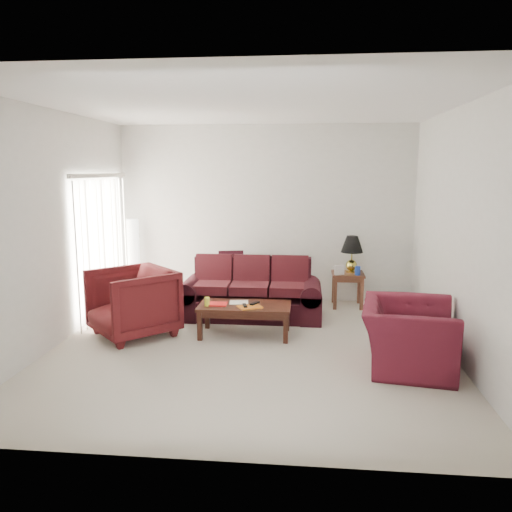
{
  "coord_description": "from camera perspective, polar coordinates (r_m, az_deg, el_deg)",
  "views": [
    {
      "loc": [
        0.68,
        -6.02,
        2.25
      ],
      "look_at": [
        0.0,
        0.85,
        1.05
      ],
      "focal_mm": 35.0,
      "sensor_mm": 36.0,
      "label": 1
    }
  ],
  "objects": [
    {
      "name": "blinds",
      "position": [
        8.03,
        -17.12,
        1.05
      ],
      "size": [
        0.1,
        2.0,
        2.16
      ],
      "primitive_type": "cube",
      "color": "silver",
      "rests_on": "ground"
    },
    {
      "name": "armchair_left",
      "position": [
        7.01,
        -13.92,
        -5.18
      ],
      "size": [
        1.42,
        1.42,
        0.93
      ],
      "primitive_type": "imported",
      "rotation": [
        0.0,
        0.0,
        -0.8
      ],
      "color": "#451012",
      "rests_on": "ground"
    },
    {
      "name": "magazine_white",
      "position": [
        6.9,
        -1.97,
        -5.33
      ],
      "size": [
        0.27,
        0.22,
        0.01
      ],
      "primitive_type": "cube",
      "rotation": [
        0.0,
        0.0,
        0.11
      ],
      "color": "white",
      "rests_on": "coffee_table"
    },
    {
      "name": "sofa",
      "position": [
        7.65,
        -0.63,
        -3.82
      ],
      "size": [
        2.23,
        1.1,
        0.88
      ],
      "primitive_type": null,
      "rotation": [
        0.0,
        0.0,
        0.08
      ],
      "color": "black",
      "rests_on": "ground"
    },
    {
      "name": "throw_pillow",
      "position": [
        8.38,
        -2.88,
        -0.81
      ],
      "size": [
        0.45,
        0.28,
        0.43
      ],
      "primitive_type": "cube",
      "rotation": [
        -0.21,
        0.0,
        0.19
      ],
      "color": "black",
      "rests_on": "sofa"
    },
    {
      "name": "magazine_orange",
      "position": [
        6.68,
        -0.72,
        -5.82
      ],
      "size": [
        0.37,
        0.34,
        0.02
      ],
      "primitive_type": "cube",
      "rotation": [
        0.0,
        0.0,
        0.51
      ],
      "color": "#BD6116",
      "rests_on": "coffee_table"
    },
    {
      "name": "floor_lamp",
      "position": [
        8.86,
        -13.8,
        -0.39
      ],
      "size": [
        0.26,
        0.26,
        1.43
      ],
      "primitive_type": null,
      "rotation": [
        0.0,
        0.0,
        -0.14
      ],
      "color": "silver",
      "rests_on": "ground"
    },
    {
      "name": "magazine_red",
      "position": [
        6.83,
        -4.51,
        -5.49
      ],
      "size": [
        0.29,
        0.22,
        0.02
      ],
      "primitive_type": "cube",
      "rotation": [
        0.0,
        0.0,
        0.04
      ],
      "color": "#B51212",
      "rests_on": "coffee_table"
    },
    {
      "name": "coffee_table",
      "position": [
        6.88,
        -1.29,
        -7.32
      ],
      "size": [
        1.32,
        0.79,
        0.44
      ],
      "primitive_type": null,
      "rotation": [
        0.0,
        0.0,
        -0.14
      ],
      "color": "black",
      "rests_on": "ground"
    },
    {
      "name": "blue_canister",
      "position": [
        8.21,
        11.53,
        -1.66
      ],
      "size": [
        0.11,
        0.11,
        0.14
      ],
      "primitive_type": "cylinder",
      "rotation": [
        0.0,
        0.0,
        0.26
      ],
      "color": "#18369E",
      "rests_on": "end_table"
    },
    {
      "name": "table_lamp",
      "position": [
        8.38,
        10.89,
        0.21
      ],
      "size": [
        0.48,
        0.48,
        0.61
      ],
      "primitive_type": null,
      "rotation": [
        0.0,
        0.0,
        0.4
      ],
      "color": "gold",
      "rests_on": "end_table"
    },
    {
      "name": "clock",
      "position": [
        8.18,
        9.49,
        -1.59
      ],
      "size": [
        0.17,
        0.11,
        0.16
      ],
      "primitive_type": "cube",
      "rotation": [
        0.0,
        0.0,
        0.41
      ],
      "color": "white",
      "rests_on": "end_table"
    },
    {
      "name": "yellow_glass",
      "position": [
        6.76,
        -5.61,
        -5.21
      ],
      "size": [
        0.09,
        0.09,
        0.12
      ],
      "primitive_type": "cylinder",
      "rotation": [
        0.0,
        0.0,
        0.3
      ],
      "color": "yellow",
      "rests_on": "coffee_table"
    },
    {
      "name": "picture_frame",
      "position": [
        8.47,
        9.32,
        -1.21
      ],
      "size": [
        0.16,
        0.18,
        0.05
      ],
      "primitive_type": "cube",
      "rotation": [
        1.36,
        0.0,
        0.31
      ],
      "color": "silver",
      "rests_on": "end_table"
    },
    {
      "name": "remote_a",
      "position": [
        6.67,
        -1.28,
        -5.67
      ],
      "size": [
        0.09,
        0.17,
        0.02
      ],
      "primitive_type": "cube",
      "rotation": [
        0.0,
        0.0,
        0.26
      ],
      "color": "black",
      "rests_on": "coffee_table"
    },
    {
      "name": "end_table",
      "position": [
        8.43,
        10.4,
        -3.8
      ],
      "size": [
        0.54,
        0.54,
        0.57
      ],
      "primitive_type": null,
      "rotation": [
        0.0,
        0.0,
        -0.04
      ],
      "color": "#4C2F1A",
      "rests_on": "ground"
    },
    {
      "name": "remote_b",
      "position": [
        6.77,
        -0.15,
        -5.41
      ],
      "size": [
        0.13,
        0.18,
        0.02
      ],
      "primitive_type": "cube",
      "rotation": [
        0.0,
        0.0,
        -0.47
      ],
      "color": "black",
      "rests_on": "coffee_table"
    },
    {
      "name": "floor",
      "position": [
        6.46,
        -0.76,
        -10.52
      ],
      "size": [
        5.0,
        5.0,
        0.0
      ],
      "primitive_type": "plane",
      "color": "beige",
      "rests_on": "ground"
    },
    {
      "name": "armchair_right",
      "position": [
        6.02,
        16.97,
        -8.71
      ],
      "size": [
        1.18,
        1.3,
        0.75
      ],
      "primitive_type": "imported",
      "rotation": [
        0.0,
        0.0,
        1.41
      ],
      "color": "#49101C",
      "rests_on": "ground"
    }
  ]
}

